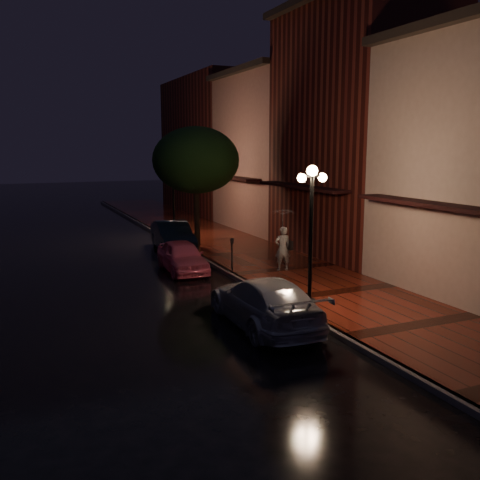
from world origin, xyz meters
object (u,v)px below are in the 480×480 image
streetlamp_far (174,192)px  streetlamp_near (311,229)px  pink_car (182,256)px  navy_car (173,236)px  parking_meter (232,251)px  street_tree (196,162)px  woman_with_umbrella (283,230)px  silver_car (264,302)px

streetlamp_far → streetlamp_near: bearing=-90.0°
streetlamp_far → pink_car: streetlamp_far is taller
navy_car → parking_meter: (0.76, -5.55, 0.22)m
street_tree → woman_with_umbrella: size_ratio=2.36×
streetlamp_near → parking_meter: 5.81m
pink_car → parking_meter: 2.08m
street_tree → streetlamp_near: bearing=-91.3°
streetlamp_near → pink_car: (-1.85, 6.79, -1.97)m
streetlamp_far → navy_car: (-0.95, -2.89, -1.88)m
streetlamp_near → navy_car: bearing=94.9°
streetlamp_near → navy_car: size_ratio=0.99×
street_tree → pink_car: 5.93m
parking_meter → silver_car: bearing=-104.1°
streetlamp_near → street_tree: 11.12m
navy_car → parking_meter: 5.61m
pink_car → silver_car: (0.08, -7.27, 0.06)m
street_tree → navy_car: (-1.21, 0.12, -3.53)m
streetlamp_far → pink_car: bearing=-104.4°
streetlamp_near → streetlamp_far: size_ratio=1.00×
streetlamp_near → navy_car: (-0.95, 11.11, -1.88)m
pink_car → woman_with_umbrella: size_ratio=1.51×
street_tree → pink_car: bearing=-116.6°
parking_meter → navy_car: bearing=98.3°
streetlamp_far → navy_car: size_ratio=0.99×
woman_with_umbrella → parking_meter: bearing=-11.0°
streetlamp_near → streetlamp_far: same height
pink_car → silver_car: size_ratio=0.77×
silver_car → parking_meter: bearing=-102.3°
silver_car → streetlamp_far: bearing=-94.7°
streetlamp_near → streetlamp_far: bearing=90.0°
silver_car → woman_with_umbrella: bearing=-120.7°
streetlamp_near → silver_car: 2.64m
woman_with_umbrella → streetlamp_far: bearing=-68.5°
streetlamp_far → woman_with_umbrella: 9.38m
navy_car → silver_car: navy_car is taller
street_tree → silver_car: street_tree is taller
streetlamp_far → street_tree: bearing=-85.1°
silver_car → woman_with_umbrella: size_ratio=1.95×
pink_car → navy_car: size_ratio=0.85×
silver_car → woman_with_umbrella: (3.43, 5.29, 1.08)m
street_tree → pink_car: size_ratio=1.57×
navy_car → parking_meter: size_ratio=3.35×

